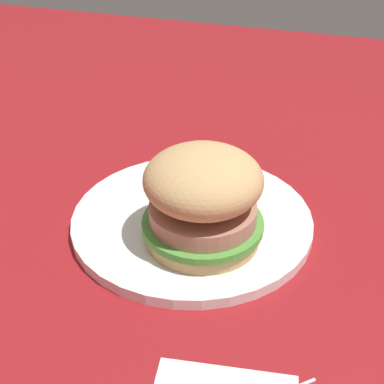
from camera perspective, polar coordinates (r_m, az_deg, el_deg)
name	(u,v)px	position (r m, az deg, el deg)	size (l,w,h in m)	color
ground_plane	(166,236)	(0.57, -2.78, -4.72)	(1.60, 1.60, 0.00)	maroon
plate	(192,220)	(0.58, 0.00, -2.99)	(0.26, 0.26, 0.01)	white
sandwich	(203,197)	(0.51, 1.19, -0.58)	(0.12, 0.12, 0.10)	tan
fries_pile	(183,189)	(0.61, -0.97, 0.36)	(0.10, 0.12, 0.01)	gold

